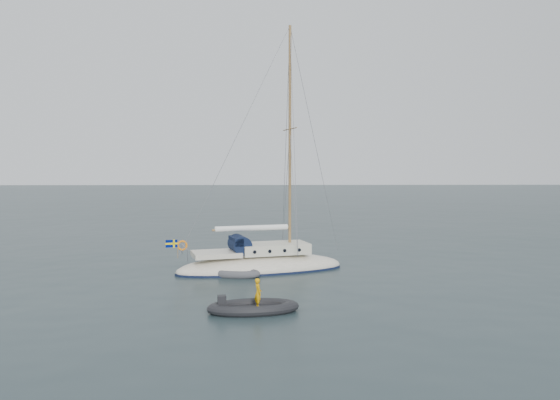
{
  "coord_description": "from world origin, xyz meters",
  "views": [
    {
      "loc": [
        -2.86,
        -30.34,
        5.79
      ],
      "look_at": [
        -2.14,
        0.0,
        3.98
      ],
      "focal_mm": 35.0,
      "sensor_mm": 36.0,
      "label": 1
    }
  ],
  "objects": [
    {
      "name": "ground",
      "position": [
        0.0,
        0.0,
        0.0
      ],
      "size": [
        300.0,
        300.0,
        0.0
      ],
      "primitive_type": "plane",
      "color": "black",
      "rests_on": "ground"
    },
    {
      "name": "rib",
      "position": [
        -3.43,
        -8.79,
        0.22
      ],
      "size": [
        3.73,
        1.69,
        1.38
      ],
      "rotation": [
        0.0,
        0.0,
        0.14
      ],
      "color": "black",
      "rests_on": "ground"
    },
    {
      "name": "dinghy",
      "position": [
        -4.61,
        -1.62,
        0.18
      ],
      "size": [
        2.86,
        1.29,
        0.41
      ],
      "rotation": [
        0.0,
        0.0,
        -0.23
      ],
      "color": "#49494D",
      "rests_on": "ground"
    },
    {
      "name": "sailboat",
      "position": [
        -3.2,
        -0.09,
        1.08
      ],
      "size": [
        10.04,
        3.01,
        14.3
      ],
      "rotation": [
        0.0,
        0.0,
        0.28
      ],
      "color": "#F2E6CF",
      "rests_on": "ground"
    }
  ]
}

